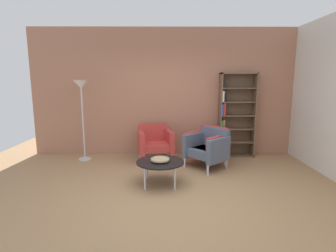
# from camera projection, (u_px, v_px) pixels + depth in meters

# --- Properties ---
(ground_plane) EXTENTS (8.32, 8.32, 0.00)m
(ground_plane) POSITION_uv_depth(u_px,v_px,m) (174.00, 198.00, 3.91)
(ground_plane) COLOR #9E7751
(brick_back_panel) EXTENTS (6.40, 0.12, 2.90)m
(brick_back_panel) POSITION_uv_depth(u_px,v_px,m) (171.00, 93.00, 6.08)
(brick_back_panel) COLOR #A87056
(brick_back_panel) RESTS_ON ground_plane
(bookshelf_tall) EXTENTS (0.80, 0.30, 1.90)m
(bookshelf_tall) POSITION_uv_depth(u_px,v_px,m) (234.00, 116.00, 5.98)
(bookshelf_tall) COLOR brown
(bookshelf_tall) RESTS_ON ground_plane
(coffee_table_low) EXTENTS (0.80, 0.80, 0.40)m
(coffee_table_low) POSITION_uv_depth(u_px,v_px,m) (160.00, 163.00, 4.39)
(coffee_table_low) COLOR black
(coffee_table_low) RESTS_ON ground_plane
(decorative_bowl) EXTENTS (0.32, 0.32, 0.05)m
(decorative_bowl) POSITION_uv_depth(u_px,v_px,m) (160.00, 159.00, 4.38)
(decorative_bowl) COLOR tan
(decorative_bowl) RESTS_ON coffee_table_low
(armchair_near_window) EXTENTS (0.84, 0.79, 0.78)m
(armchair_near_window) POSITION_uv_depth(u_px,v_px,m) (155.00, 142.00, 5.71)
(armchair_near_window) COLOR #B73833
(armchair_near_window) RESTS_ON ground_plane
(armchair_by_bookshelf) EXTENTS (0.95, 0.95, 0.78)m
(armchair_by_bookshelf) POSITION_uv_depth(u_px,v_px,m) (208.00, 147.00, 5.23)
(armchair_by_bookshelf) COLOR #4C566B
(armchair_by_bookshelf) RESTS_ON ground_plane
(armchair_corner_red) EXTENTS (0.95, 0.95, 0.78)m
(armchair_corner_red) POSITION_uv_depth(u_px,v_px,m) (207.00, 145.00, 5.42)
(armchair_corner_red) COLOR #B73833
(armchair_corner_red) RESTS_ON ground_plane
(floor_lamp_torchiere) EXTENTS (0.32, 0.32, 1.74)m
(floor_lamp_torchiere) POSITION_uv_depth(u_px,v_px,m) (81.00, 94.00, 5.57)
(floor_lamp_torchiere) COLOR silver
(floor_lamp_torchiere) RESTS_ON ground_plane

